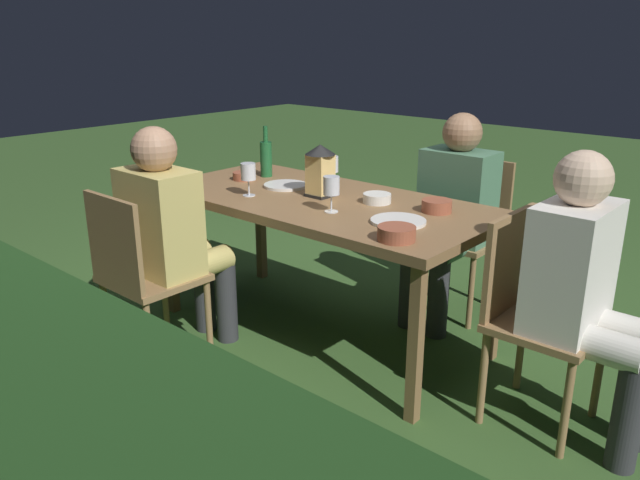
{
  "coord_description": "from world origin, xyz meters",
  "views": [
    {
      "loc": [
        -2.02,
        2.3,
        1.55
      ],
      "look_at": [
        0.0,
        0.0,
        0.53
      ],
      "focal_mm": 35.02,
      "sensor_mm": 36.0,
      "label": 1
    }
  ],
  "objects_px": {
    "chair_side_right_b": "(140,272)",
    "bowl_dip": "(397,233)",
    "person_in_mustard": "(172,232)",
    "plate_a": "(398,221)",
    "green_bottle_on_table": "(266,158)",
    "wine_glass_b": "(331,187)",
    "person_in_cream": "(586,287)",
    "wine_glass_c": "(248,173)",
    "person_in_green": "(451,209)",
    "bowl_bread": "(437,205)",
    "bowl_salad": "(244,176)",
    "bowl_olives": "(377,198)",
    "plate_b": "(285,185)",
    "dining_table": "(320,209)",
    "lantern_centerpiece": "(320,168)",
    "wine_glass_a": "(331,166)",
    "chair_side_left_a": "(467,228)",
    "chair_head_near": "(532,309)"
  },
  "relations": [
    {
      "from": "chair_side_right_b",
      "to": "person_in_green",
      "type": "bearing_deg",
      "value": -119.29
    },
    {
      "from": "wine_glass_b",
      "to": "bowl_bread",
      "type": "xyz_separation_m",
      "value": [
        -0.37,
        -0.32,
        -0.09
      ]
    },
    {
      "from": "person_in_mustard",
      "to": "green_bottle_on_table",
      "type": "height_order",
      "value": "person_in_mustard"
    },
    {
      "from": "green_bottle_on_table",
      "to": "wine_glass_b",
      "type": "xyz_separation_m",
      "value": [
        -0.77,
        0.33,
        0.01
      ]
    },
    {
      "from": "green_bottle_on_table",
      "to": "bowl_bread",
      "type": "xyz_separation_m",
      "value": [
        -1.14,
        0.0,
        -0.08
      ]
    },
    {
      "from": "person_in_cream",
      "to": "wine_glass_c",
      "type": "relative_size",
      "value": 6.8
    },
    {
      "from": "dining_table",
      "to": "chair_side_right_b",
      "type": "relative_size",
      "value": 2.06
    },
    {
      "from": "bowl_olives",
      "to": "dining_table",
      "type": "bearing_deg",
      "value": 21.7
    },
    {
      "from": "chair_side_left_a",
      "to": "person_in_cream",
      "type": "xyz_separation_m",
      "value": [
        -0.94,
        0.82,
        0.15
      ]
    },
    {
      "from": "chair_side_left_a",
      "to": "person_in_mustard",
      "type": "distance_m",
      "value": 1.65
    },
    {
      "from": "wine_glass_c",
      "to": "bowl_bread",
      "type": "height_order",
      "value": "wine_glass_c"
    },
    {
      "from": "chair_side_left_a",
      "to": "person_in_green",
      "type": "xyz_separation_m",
      "value": [
        0.0,
        0.2,
        0.15
      ]
    },
    {
      "from": "person_in_cream",
      "to": "lantern_centerpiece",
      "type": "xyz_separation_m",
      "value": [
        1.36,
        -0.02,
        0.26
      ]
    },
    {
      "from": "person_in_cream",
      "to": "bowl_salad",
      "type": "xyz_separation_m",
      "value": [
        1.93,
        -0.02,
        0.14
      ]
    },
    {
      "from": "plate_a",
      "to": "wine_glass_a",
      "type": "bearing_deg",
      "value": -25.52
    },
    {
      "from": "bowl_bread",
      "to": "plate_a",
      "type": "bearing_deg",
      "value": 82.76
    },
    {
      "from": "bowl_salad",
      "to": "chair_side_right_b",
      "type": "bearing_deg",
      "value": 102.75
    },
    {
      "from": "dining_table",
      "to": "lantern_centerpiece",
      "type": "xyz_separation_m",
      "value": [
        0.02,
        -0.02,
        0.21
      ]
    },
    {
      "from": "dining_table",
      "to": "wine_glass_c",
      "type": "distance_m",
      "value": 0.41
    },
    {
      "from": "lantern_centerpiece",
      "to": "bowl_dip",
      "type": "xyz_separation_m",
      "value": [
        -0.7,
        0.33,
        -0.12
      ]
    },
    {
      "from": "plate_a",
      "to": "bowl_olives",
      "type": "height_order",
      "value": "bowl_olives"
    },
    {
      "from": "chair_side_right_b",
      "to": "bowl_dip",
      "type": "bearing_deg",
      "value": -154.8
    },
    {
      "from": "green_bottle_on_table",
      "to": "plate_a",
      "type": "distance_m",
      "value": 1.14
    },
    {
      "from": "person_in_cream",
      "to": "bowl_bread",
      "type": "bearing_deg",
      "value": -12.04
    },
    {
      "from": "bowl_dip",
      "to": "chair_side_left_a",
      "type": "bearing_deg",
      "value": -76.17
    },
    {
      "from": "chair_side_right_b",
      "to": "bowl_olives",
      "type": "xyz_separation_m",
      "value": [
        -0.68,
        -0.93,
        0.29
      ]
    },
    {
      "from": "person_in_green",
      "to": "plate_a",
      "type": "bearing_deg",
      "value": 101.33
    },
    {
      "from": "green_bottle_on_table",
      "to": "bowl_salad",
      "type": "distance_m",
      "value": 0.17
    },
    {
      "from": "wine_glass_c",
      "to": "plate_a",
      "type": "height_order",
      "value": "wine_glass_c"
    },
    {
      "from": "person_in_green",
      "to": "person_in_mustard",
      "type": "bearing_deg",
      "value": 57.01
    },
    {
      "from": "wine_glass_c",
      "to": "plate_a",
      "type": "bearing_deg",
      "value": -172.63
    },
    {
      "from": "person_in_mustard",
      "to": "plate_b",
      "type": "distance_m",
      "value": 0.69
    },
    {
      "from": "person_in_cream",
      "to": "bowl_salad",
      "type": "height_order",
      "value": "person_in_cream"
    },
    {
      "from": "person_in_cream",
      "to": "bowl_dip",
      "type": "relative_size",
      "value": 7.4
    },
    {
      "from": "wine_glass_c",
      "to": "plate_b",
      "type": "relative_size",
      "value": 0.72
    },
    {
      "from": "wine_glass_b",
      "to": "person_in_cream",
      "type": "bearing_deg",
      "value": -171.75
    },
    {
      "from": "person_in_mustard",
      "to": "plate_a",
      "type": "bearing_deg",
      "value": -151.37
    },
    {
      "from": "green_bottle_on_table",
      "to": "wine_glass_c",
      "type": "relative_size",
      "value": 1.72
    },
    {
      "from": "green_bottle_on_table",
      "to": "plate_a",
      "type": "height_order",
      "value": "green_bottle_on_table"
    },
    {
      "from": "bowl_bread",
      "to": "bowl_salad",
      "type": "bearing_deg",
      "value": 6.76
    },
    {
      "from": "chair_head_near",
      "to": "person_in_mustard",
      "type": "distance_m",
      "value": 1.67
    },
    {
      "from": "person_in_green",
      "to": "chair_side_right_b",
      "type": "height_order",
      "value": "person_in_green"
    },
    {
      "from": "person_in_green",
      "to": "wine_glass_b",
      "type": "relative_size",
      "value": 6.8
    },
    {
      "from": "bowl_dip",
      "to": "wine_glass_a",
      "type": "bearing_deg",
      "value": -33.39
    },
    {
      "from": "lantern_centerpiece",
      "to": "wine_glass_c",
      "type": "xyz_separation_m",
      "value": [
        0.28,
        0.24,
        -0.03
      ]
    },
    {
      "from": "wine_glass_b",
      "to": "bowl_bread",
      "type": "distance_m",
      "value": 0.5
    },
    {
      "from": "chair_side_right_b",
      "to": "lantern_centerpiece",
      "type": "distance_m",
      "value": 1.01
    },
    {
      "from": "wine_glass_c",
      "to": "bowl_salad",
      "type": "height_order",
      "value": "wine_glass_c"
    },
    {
      "from": "plate_b",
      "to": "chair_side_left_a",
      "type": "bearing_deg",
      "value": -132.41
    },
    {
      "from": "bowl_olives",
      "to": "wine_glass_b",
      "type": "bearing_deg",
      "value": 77.13
    }
  ]
}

